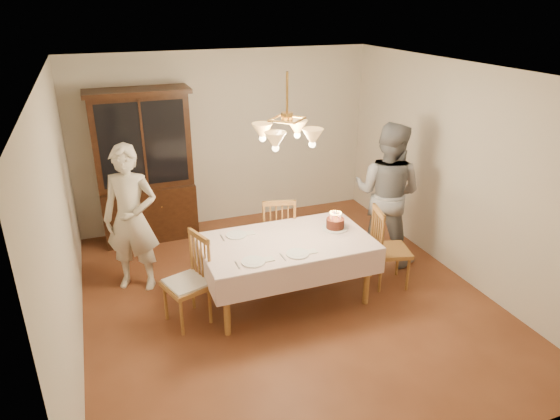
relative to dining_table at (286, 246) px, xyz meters
name	(u,v)px	position (x,y,z in m)	size (l,w,h in m)	color
ground	(286,298)	(0.00, 0.00, -0.68)	(5.00, 5.00, 0.00)	brown
room_shell	(287,171)	(0.00, 0.00, 0.90)	(5.00, 5.00, 5.00)	white
dining_table	(286,246)	(0.00, 0.00, 0.00)	(1.90, 1.10, 0.76)	brown
china_hutch	(145,169)	(-1.25, 2.25, 0.36)	(1.38, 0.54, 2.16)	black
chair_far_side	(278,236)	(0.17, 0.75, -0.24)	(0.53, 0.51, 1.00)	brown
chair_left_end	(187,285)	(-1.15, -0.04, -0.23)	(0.54, 0.55, 1.00)	brown
chair_right_end	(390,251)	(1.29, -0.13, -0.24)	(0.51, 0.53, 1.00)	brown
elderly_woman	(131,219)	(-1.58, 0.91, 0.21)	(0.65, 0.43, 1.78)	beige
adult_in_grey	(387,193)	(1.59, 0.49, 0.25)	(0.91, 0.71, 1.86)	slate
birthday_cake	(335,224)	(0.65, 0.09, 0.13)	(0.30, 0.30, 0.21)	white
place_setting_near_left	(255,262)	(-0.49, -0.35, 0.08)	(0.40, 0.25, 0.02)	white
place_setting_near_right	(299,254)	(0.01, -0.35, 0.08)	(0.39, 0.25, 0.02)	white
place_setting_far_left	(237,235)	(-0.48, 0.32, 0.08)	(0.39, 0.24, 0.02)	white
chandelier	(287,134)	(0.00, 0.00, 1.29)	(0.62, 0.62, 0.73)	#BF8C3F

